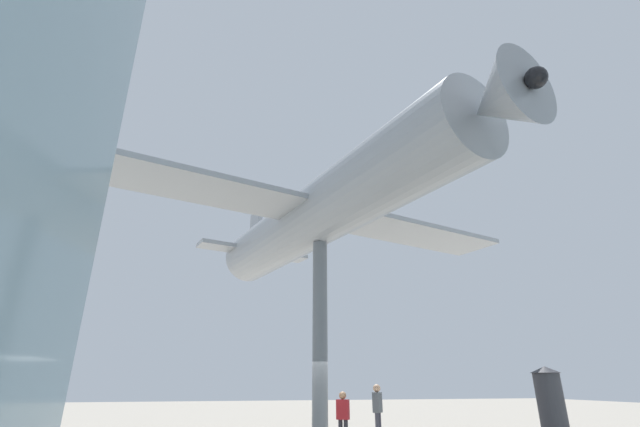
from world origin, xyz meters
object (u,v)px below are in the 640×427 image
object	(u,v)px
visitor_second	(343,415)
info_kiosk	(552,408)
visitor_person	(378,407)
suspended_airplane	(325,210)
support_pylon_central	(320,339)

from	to	relation	value
visitor_second	info_kiosk	world-z (taller)	info_kiosk
visitor_person	visitor_second	world-z (taller)	visitor_person
visitor_person	info_kiosk	bearing A→B (deg)	87.83
suspended_airplane	info_kiosk	size ratio (longest dim) A/B	6.83
suspended_airplane	info_kiosk	bearing A→B (deg)	150.99
suspended_airplane	info_kiosk	world-z (taller)	suspended_airplane
support_pylon_central	suspended_airplane	size ratio (longest dim) A/B	0.39
suspended_airplane	info_kiosk	xyz separation A→B (m)	(-6.56, 1.38, -6.24)
info_kiosk	visitor_person	bearing A→B (deg)	-47.37
support_pylon_central	visitor_second	bearing A→B (deg)	-131.29
visitor_person	visitor_second	bearing A→B (deg)	-6.75
visitor_second	info_kiosk	distance (m)	6.31
suspended_airplane	support_pylon_central	bearing A→B (deg)	-90.00
visitor_person	visitor_second	distance (m)	2.17
support_pylon_central	visitor_person	distance (m)	4.29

